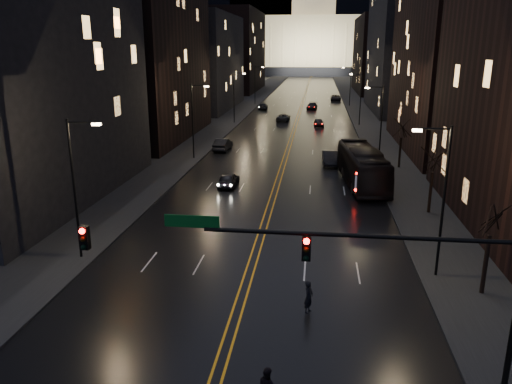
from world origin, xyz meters
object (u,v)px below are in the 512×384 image
(bus, at_px, (362,166))
(pedestrian_a, at_px, (309,297))
(oncoming_car_a, at_px, (228,179))
(oncoming_car_b, at_px, (223,144))
(traffic_signal, at_px, (369,263))
(receding_car_a, at_px, (330,158))

(bus, distance_m, pedestrian_a, 26.03)
(oncoming_car_a, relative_size, pedestrian_a, 2.42)
(oncoming_car_b, bearing_deg, oncoming_car_a, 105.15)
(bus, relative_size, pedestrian_a, 7.66)
(pedestrian_a, bearing_deg, traffic_signal, -130.91)
(traffic_signal, distance_m, pedestrian_a, 6.95)
(bus, relative_size, receding_car_a, 2.76)
(traffic_signal, distance_m, oncoming_car_b, 48.15)
(traffic_signal, height_order, oncoming_car_b, traffic_signal)
(oncoming_car_a, relative_size, oncoming_car_b, 0.87)
(receding_car_a, bearing_deg, oncoming_car_b, 151.17)
(traffic_signal, bearing_deg, bus, 85.55)
(traffic_signal, height_order, receding_car_a, traffic_signal)
(oncoming_car_a, xyz_separation_m, receding_car_a, (10.04, 10.63, 0.08))
(traffic_signal, relative_size, oncoming_car_b, 3.61)
(traffic_signal, relative_size, receding_car_a, 3.60)
(traffic_signal, relative_size, bus, 1.31)
(oncoming_car_b, bearing_deg, receding_car_a, 156.69)
(traffic_signal, bearing_deg, pedestrian_a, 114.59)
(receding_car_a, bearing_deg, traffic_signal, -91.99)
(traffic_signal, bearing_deg, oncoming_car_b, 107.48)
(bus, bearing_deg, oncoming_car_b, 132.18)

